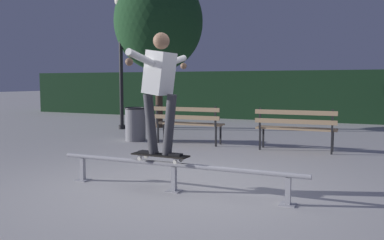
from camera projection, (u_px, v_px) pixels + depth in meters
The scene contains 10 objects.
ground_plane at pixel (180, 188), 5.39m from camera, with size 90.00×90.00×0.00m, color #ADAAA8.
hedge_backdrop at pixel (303, 96), 14.84m from camera, with size 24.00×1.20×1.80m, color black.
grind_rail at pixel (174, 169), 5.20m from camera, with size 3.42×0.18×0.38m.
skateboard at pixel (160, 155), 5.27m from camera, with size 0.79×0.24×0.09m.
skateboarder at pixel (160, 83), 5.18m from camera, with size 0.62×1.41×1.56m.
park_bench_leftmost at pixel (187, 121), 9.14m from camera, with size 1.61×0.46×0.88m.
park_bench_left_center at pixel (296, 125), 8.18m from camera, with size 1.61×0.46×0.88m.
tree_far_left at pixel (159, 22), 12.25m from camera, with size 2.67×2.67×4.67m.
lamp_post_left at pixel (121, 45), 11.91m from camera, with size 0.32×0.32×3.90m.
trash_can at pixel (135, 124), 9.69m from camera, with size 0.52×0.52×0.80m.
Camera 1 is at (2.28, -4.77, 1.40)m, focal length 38.06 mm.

